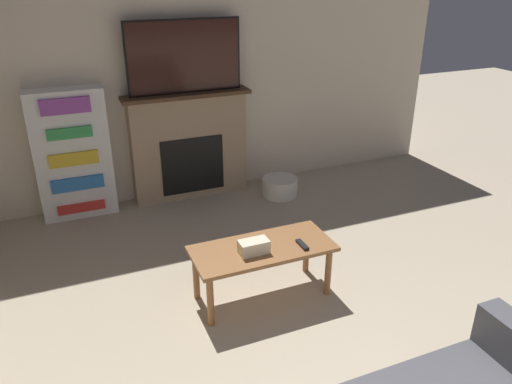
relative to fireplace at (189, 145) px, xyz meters
name	(u,v)px	position (x,y,z in m)	size (l,w,h in m)	color
wall_back	(196,71)	(0.16, 0.14, 0.76)	(5.90, 0.06, 2.70)	beige
fireplace	(189,145)	(0.00, 0.00, 0.00)	(1.35, 0.28, 1.16)	tan
tv	(184,57)	(0.00, -0.02, 0.94)	(1.18, 0.03, 0.73)	black
coffee_table	(262,254)	(-0.02, -2.06, -0.20)	(1.08, 0.48, 0.44)	brown
tissue_box	(254,247)	(-0.11, -2.11, -0.09)	(0.22, 0.12, 0.10)	beige
remote_control	(302,245)	(0.26, -2.16, -0.13)	(0.04, 0.15, 0.02)	black
bookshelf	(73,154)	(-1.20, -0.02, 0.07)	(0.72, 0.29, 1.31)	white
storage_basket	(280,187)	(0.91, -0.41, -0.48)	(0.40, 0.40, 0.20)	silver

